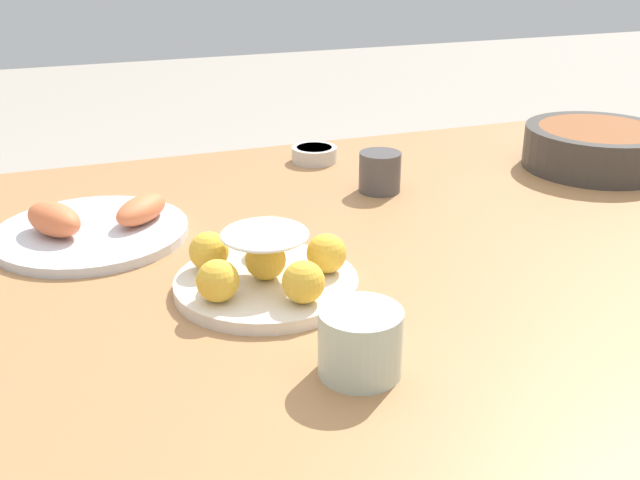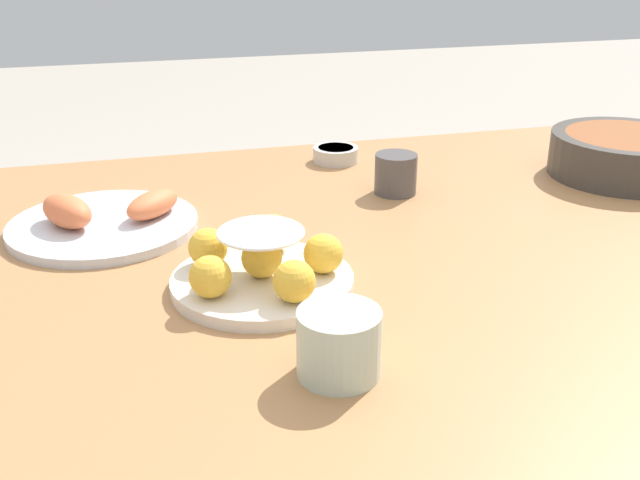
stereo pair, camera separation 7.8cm
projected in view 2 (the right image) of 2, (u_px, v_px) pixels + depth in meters
The scene contains 7 objects.
dining_table at pixel (370, 302), 1.08m from camera, with size 1.43×1.07×0.74m.
cake_plate at pixel (262, 266), 0.93m from camera, with size 0.23×0.23×0.08m.
serving_bowl at pixel (626, 154), 1.34m from camera, with size 0.26×0.26×0.08m.
sauce_bowl at pixel (336, 154), 1.42m from camera, with size 0.09×0.09×0.03m.
seafood_platter at pixel (104, 220), 1.11m from camera, with size 0.28×0.28×0.06m.
cup_near at pixel (339, 343), 0.75m from camera, with size 0.09×0.09×0.07m.
cup_far at pixel (396, 174), 1.25m from camera, with size 0.07×0.07×0.07m.
Camera 2 is at (-0.32, -0.90, 1.17)m, focal length 42.00 mm.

